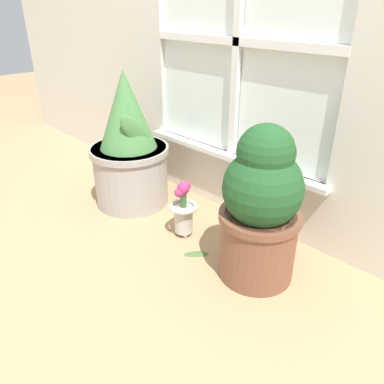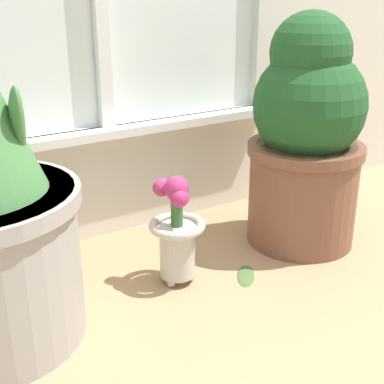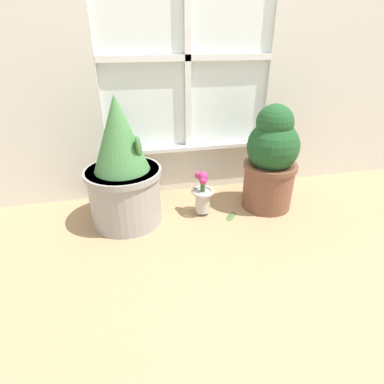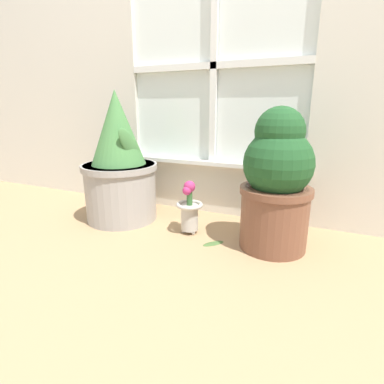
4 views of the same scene
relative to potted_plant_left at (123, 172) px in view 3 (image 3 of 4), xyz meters
The scene contains 5 objects.
ground_plane 0.55m from the potted_plant_left, 22.63° to the right, with size 10.00×10.00×0.00m, color tan.
potted_plant_left is the anchor object (origin of this frame).
potted_plant_right 0.85m from the potted_plant_left, ahead, with size 0.31×0.31×0.63m.
flower_vase 0.47m from the potted_plant_left, ahead, with size 0.14×0.14×0.27m.
fallen_leaf 0.67m from the potted_plant_left, ahead, with size 0.10×0.11×0.01m.
Camera 3 is at (-0.38, -1.33, 0.96)m, focal length 28.00 mm.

